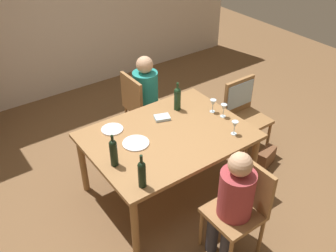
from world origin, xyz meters
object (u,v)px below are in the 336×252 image
object	(u,v)px
wine_glass_near_left	(235,125)
wine_bottle_dark_red	(177,98)
chair_near	(241,204)
person_man_bearded	(147,92)
person_woman_host	(233,200)
wine_glass_centre	(224,108)
dinner_plate_host	(136,143)
dinner_plate_guest_left	(112,129)
wine_bottle_short_olive	(114,152)
handbag	(266,158)
wine_bottle_tall_green	(142,173)
dining_table	(168,140)
chair_right_end	(242,106)
chair_far_right	(140,103)
wine_glass_near_right	(213,103)

from	to	relation	value
wine_glass_near_left	wine_bottle_dark_red	bearing A→B (deg)	104.15
chair_near	wine_glass_near_left	world-z (taller)	chair_near
person_man_bearded	person_woman_host	bearing A→B (deg)	-11.97
person_woman_host	chair_near	bearing A→B (deg)	-90.00
wine_glass_centre	dinner_plate_host	bearing A→B (deg)	172.55
wine_glass_centre	dinner_plate_guest_left	size ratio (longest dim) A/B	0.66
wine_bottle_short_olive	handbag	distance (m)	2.02
chair_near	person_woman_host	distance (m)	0.16
wine_bottle_tall_green	handbag	distance (m)	1.96
wine_bottle_tall_green	dinner_plate_guest_left	xyz separation A→B (m)	(0.19, 0.87, -0.13)
wine_bottle_dark_red	person_man_bearded	bearing A→B (deg)	87.66
dining_table	wine_bottle_short_olive	size ratio (longest dim) A/B	4.96
wine_bottle_dark_red	dinner_plate_guest_left	distance (m)	0.79
wine_bottle_tall_green	wine_glass_near_left	bearing A→B (deg)	4.80
handbag	chair_right_end	bearing A→B (deg)	90.00
chair_far_right	dinner_plate_host	size ratio (longest dim) A/B	3.52
wine_glass_centre	chair_far_right	bearing A→B (deg)	110.56
person_man_bearded	chair_far_right	bearing A→B (deg)	-90.00
chair_far_right	person_woman_host	bearing A→B (deg)	-8.76
wine_bottle_tall_green	wine_bottle_short_olive	xyz separation A→B (m)	(-0.06, 0.38, 0.01)
chair_far_right	dinner_plate_guest_left	xyz separation A→B (m)	(-0.69, -0.58, 0.22)
wine_glass_near_left	wine_bottle_short_olive	bearing A→B (deg)	166.88
person_woman_host	dinner_plate_guest_left	xyz separation A→B (m)	(-0.39, 1.37, 0.10)
person_woman_host	wine_glass_centre	bearing A→B (deg)	-37.78
wine_glass_centre	dinner_plate_host	xyz separation A→B (m)	(-1.02, 0.13, -0.10)
wine_bottle_short_olive	dinner_plate_host	bearing A→B (deg)	26.01
wine_glass_near_right	dining_table	bearing A→B (deg)	-174.61
chair_near	wine_bottle_short_olive	bearing A→B (deg)	40.51
chair_right_end	wine_bottle_dark_red	size ratio (longest dim) A/B	2.82
wine_bottle_tall_green	person_man_bearded	bearing A→B (deg)	55.61
chair_near	chair_right_end	xyz separation A→B (m)	(1.10, 1.10, 0.06)
chair_near	chair_right_end	distance (m)	1.56
wine_bottle_tall_green	wine_bottle_short_olive	bearing A→B (deg)	98.36
chair_right_end	dinner_plate_guest_left	bearing A→B (deg)	-9.57
wine_bottle_tall_green	dinner_plate_host	distance (m)	0.61
wine_glass_near_left	dining_table	bearing A→B (deg)	144.86
chair_far_right	dinner_plate_guest_left	distance (m)	0.93
dining_table	chair_right_end	bearing A→B (deg)	5.96
wine_bottle_dark_red	dinner_plate_host	world-z (taller)	wine_bottle_dark_red
wine_bottle_short_olive	handbag	world-z (taller)	wine_bottle_short_olive
chair_right_end	wine_bottle_tall_green	xyz separation A→B (m)	(-1.79, -0.60, 0.29)
wine_bottle_dark_red	person_woman_host	bearing A→B (deg)	-106.55
wine_bottle_dark_red	wine_bottle_short_olive	world-z (taller)	wine_bottle_dark_red
chair_far_right	wine_glass_near_left	world-z (taller)	chair_far_right
chair_far_right	chair_right_end	size ratio (longest dim) A/B	1.00
chair_far_right	dinner_plate_host	distance (m)	1.13
wine_bottle_dark_red	wine_glass_near_left	distance (m)	0.73
chair_near	wine_glass_centre	size ratio (longest dim) A/B	6.17
person_woman_host	dinner_plate_host	bearing A→B (deg)	17.18
dining_table	chair_near	distance (m)	0.99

